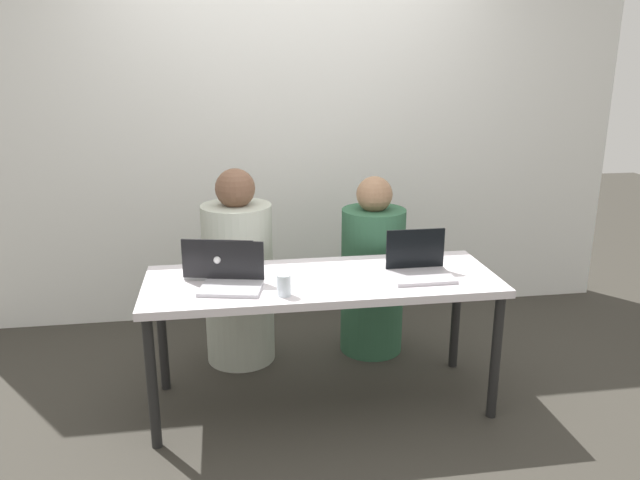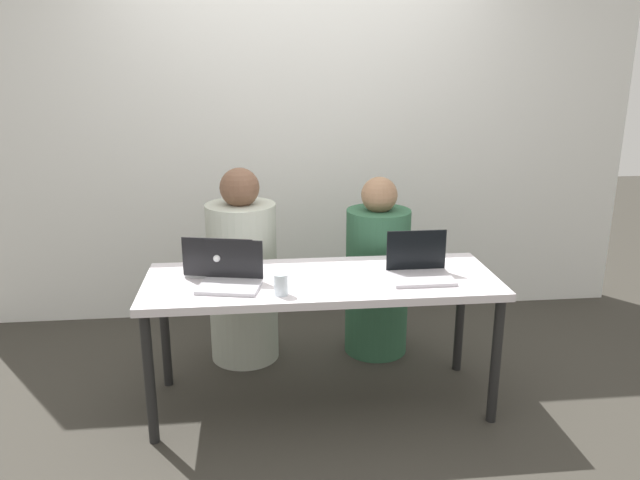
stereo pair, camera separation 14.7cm
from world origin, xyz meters
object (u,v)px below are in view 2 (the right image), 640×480
object	(u,v)px
person_on_left	(243,276)
water_glass_left	(281,286)
person_on_right	(377,276)
laptop_back_left	(222,266)
laptop_front_right	(419,268)
laptop_front_left	(231,277)

from	to	relation	value
person_on_left	water_glass_left	world-z (taller)	person_on_left
person_on_right	water_glass_left	world-z (taller)	person_on_right
laptop_back_left	laptop_front_right	distance (m)	1.00
person_on_left	person_on_right	distance (m)	0.82
laptop_front_left	person_on_right	bearing A→B (deg)	49.64
person_on_left	laptop_back_left	size ratio (longest dim) A/B	2.93
laptop_front_right	person_on_right	bearing A→B (deg)	97.70
person_on_right	person_on_left	bearing A→B (deg)	4.09
person_on_right	laptop_back_left	world-z (taller)	person_on_right
laptop_front_right	water_glass_left	xyz separation A→B (m)	(-0.71, -0.17, -0.00)
person_on_left	laptop_front_left	size ratio (longest dim) A/B	3.55
person_on_right	laptop_front_right	distance (m)	0.69
person_on_right	water_glass_left	distance (m)	1.04
laptop_front_left	laptop_back_left	size ratio (longest dim) A/B	0.83
laptop_front_right	laptop_front_left	bearing A→B (deg)	-178.88
water_glass_left	laptop_back_left	bearing A→B (deg)	132.92
person_on_right	water_glass_left	xyz separation A→B (m)	(-0.62, -0.79, 0.26)
laptop_front_left	water_glass_left	world-z (taller)	laptop_front_left
person_on_right	laptop_front_left	bearing A→B (deg)	41.17
person_on_right	laptop_back_left	distance (m)	1.06
water_glass_left	laptop_front_right	bearing A→B (deg)	13.18
person_on_left	laptop_back_left	distance (m)	0.55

